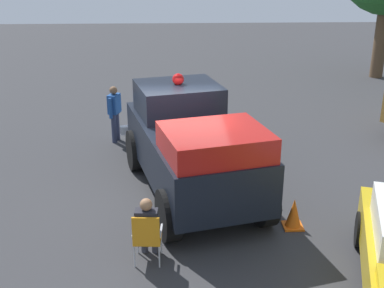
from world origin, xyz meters
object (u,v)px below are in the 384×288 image
at_px(vintage_fire_truck, 189,142).
at_px(lawn_chair_near_truck, 147,236).
at_px(spectator_seated, 148,226).
at_px(traffic_cone, 294,214).
at_px(spectator_standing, 115,110).

xyz_separation_m(vintage_fire_truck, lawn_chair_near_truck, (0.86, 3.01, -0.61)).
height_order(spectator_seated, traffic_cone, spectator_seated).
height_order(spectator_standing, traffic_cone, spectator_standing).
bearing_deg(vintage_fire_truck, traffic_cone, 138.21).
bearing_deg(vintage_fire_truck, spectator_seated, 73.58).
xyz_separation_m(spectator_standing, traffic_cone, (-4.12, 5.11, -0.66)).
bearing_deg(spectator_seated, lawn_chair_near_truck, 86.01).
xyz_separation_m(vintage_fire_truck, spectator_standing, (2.06, -3.27, -0.23)).
bearing_deg(spectator_seated, spectator_standing, -78.87).
height_order(vintage_fire_truck, lawn_chair_near_truck, vintage_fire_truck).
relative_size(lawn_chair_near_truck, spectator_standing, 0.61).
distance_m(vintage_fire_truck, spectator_seated, 3.04).
distance_m(spectator_seated, traffic_cone, 3.11).
bearing_deg(lawn_chair_near_truck, spectator_standing, -79.18).
distance_m(lawn_chair_near_truck, spectator_seated, 0.17).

